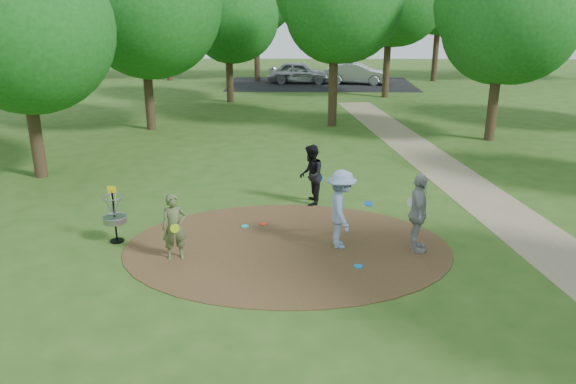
{
  "coord_description": "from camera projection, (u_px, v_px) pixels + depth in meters",
  "views": [
    {
      "loc": [
        0.26,
        -13.21,
        6.02
      ],
      "look_at": [
        0.0,
        1.2,
        1.1
      ],
      "focal_mm": 35.0,
      "sensor_mm": 36.0,
      "label": 1
    }
  ],
  "objects": [
    {
      "name": "disc_golf_basket",
      "position": [
        114.0,
        210.0,
        14.53
      ],
      "size": [
        0.63,
        0.63,
        1.54
      ],
      "color": "black",
      "rests_on": "ground"
    },
    {
      "name": "disc_ground_red",
      "position": [
        264.0,
        224.0,
        15.9
      ],
      "size": [
        0.22,
        0.22,
        0.02
      ],
      "primitive_type": "cylinder",
      "color": "red",
      "rests_on": "dirt_clearing"
    },
    {
      "name": "player_walking_with_disc",
      "position": [
        311.0,
        175.0,
        17.25
      ],
      "size": [
        0.79,
        0.97,
        1.89
      ],
      "color": "black",
      "rests_on": "ground"
    },
    {
      "name": "parking_lot",
      "position": [
        321.0,
        84.0,
        42.8
      ],
      "size": [
        14.0,
        8.0,
        0.01
      ],
      "primitive_type": "cube",
      "color": "black",
      "rests_on": "ground"
    },
    {
      "name": "disc_ground_blue",
      "position": [
        358.0,
        266.0,
        13.35
      ],
      "size": [
        0.22,
        0.22,
        0.02
      ],
      "primitive_type": "cylinder",
      "color": "blue",
      "rests_on": "dirt_clearing"
    },
    {
      "name": "disc_ground_cyan",
      "position": [
        245.0,
        226.0,
        15.73
      ],
      "size": [
        0.22,
        0.22,
        0.02
      ],
      "primitive_type": "cylinder",
      "color": "#17BDB9",
      "rests_on": "dirt_clearing"
    },
    {
      "name": "dirt_clearing",
      "position": [
        287.0,
        247.0,
        14.45
      ],
      "size": [
        8.4,
        8.4,
        0.02
      ],
      "primitive_type": "cylinder",
      "color": "#47301C",
      "rests_on": "ground"
    },
    {
      "name": "player_throwing_with_disc",
      "position": [
        341.0,
        209.0,
        14.18
      ],
      "size": [
        1.27,
        1.39,
        2.05
      ],
      "color": "#849AC5",
      "rests_on": "ground"
    },
    {
      "name": "player_observer_with_disc",
      "position": [
        174.0,
        227.0,
        13.57
      ],
      "size": [
        0.7,
        0.57,
        1.66
      ],
      "color": "#505E36",
      "rests_on": "ground"
    },
    {
      "name": "car_right",
      "position": [
        357.0,
        74.0,
        42.67
      ],
      "size": [
        4.99,
        2.55,
        1.57
      ],
      "primitive_type": "imported",
      "rotation": [
        0.0,
        0.0,
        1.37
      ],
      "color": "#A7A8AE",
      "rests_on": "ground"
    },
    {
      "name": "tree_ring",
      "position": [
        343.0,
        22.0,
        20.57
      ],
      "size": [
        37.51,
        45.78,
        9.09
      ],
      "color": "#332316",
      "rests_on": "ground"
    },
    {
      "name": "player_waiting_with_disc",
      "position": [
        418.0,
        213.0,
        13.93
      ],
      "size": [
        0.61,
        1.23,
        2.03
      ],
      "color": "#9C9D9F",
      "rests_on": "ground"
    },
    {
      "name": "car_left",
      "position": [
        299.0,
        72.0,
        43.09
      ],
      "size": [
        4.95,
        2.37,
        1.63
      ],
      "primitive_type": "imported",
      "rotation": [
        0.0,
        0.0,
        1.48
      ],
      "color": "#A8AAB0",
      "rests_on": "ground"
    },
    {
      "name": "footpath",
      "position": [
        513.0,
        220.0,
        16.23
      ],
      "size": [
        7.55,
        39.89,
        0.01
      ],
      "primitive_type": "cube",
      "rotation": [
        0.0,
        0.0,
        0.14
      ],
      "color": "#8C7A5B",
      "rests_on": "ground"
    },
    {
      "name": "ground",
      "position": [
        287.0,
        247.0,
        14.45
      ],
      "size": [
        100.0,
        100.0,
        0.0
      ],
      "primitive_type": "plane",
      "color": "#2D5119",
      "rests_on": "ground"
    }
  ]
}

